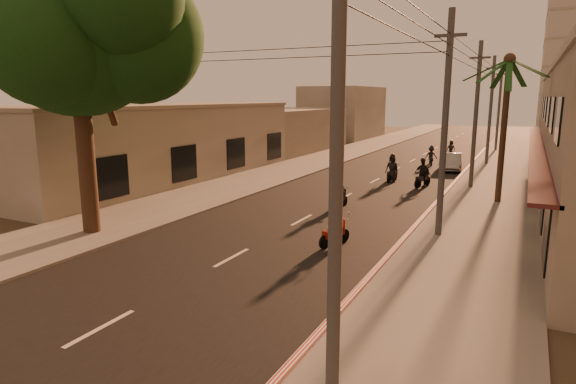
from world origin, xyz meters
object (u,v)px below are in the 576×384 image
at_px(scooter_far_a, 392,169).
at_px(scooter_far_c, 451,149).
at_px(scooter_red, 334,227).
at_px(scooter_mid_a, 339,194).
at_px(scooter_far_b, 431,156).
at_px(broadleaf_tree, 85,24).
at_px(parked_car, 451,162).
at_px(scooter_mid_b, 422,174).
at_px(palm_tree, 509,68).

relative_size(scooter_far_a, scooter_far_c, 1.16).
height_order(scooter_red, scooter_mid_a, scooter_mid_a).
xyz_separation_m(scooter_far_a, scooter_far_b, (0.90, 9.43, -0.08)).
xyz_separation_m(scooter_red, scooter_mid_a, (-2.05, 6.05, 0.02)).
bearing_deg(broadleaf_tree, scooter_red, 16.87).
bearing_deg(broadleaf_tree, parked_car, 67.24).
xyz_separation_m(scooter_mid_a, parked_car, (3.25, 16.31, -0.11)).
bearing_deg(scooter_far_c, scooter_far_b, -107.10).
xyz_separation_m(scooter_mid_a, scooter_far_a, (0.39, 9.21, 0.07)).
bearing_deg(scooter_mid_a, parked_car, 84.05).
bearing_deg(parked_car, broadleaf_tree, -122.27).
bearing_deg(scooter_mid_a, scooter_far_a, 92.90).
bearing_deg(scooter_red, scooter_mid_b, 105.84).
height_order(scooter_far_a, scooter_far_b, scooter_far_a).
bearing_deg(parked_car, scooter_far_c, 88.70).
distance_m(scooter_mid_a, scooter_far_b, 18.68).
relative_size(palm_tree, scooter_far_b, 4.87).
height_order(palm_tree, scooter_red, palm_tree).
relative_size(scooter_mid_a, scooter_far_b, 1.05).
distance_m(parked_car, scooter_far_c, 8.76).
xyz_separation_m(broadleaf_tree, scooter_mid_b, (9.96, 16.98, -7.61)).
bearing_deg(palm_tree, scooter_mid_a, -145.76).
height_order(scooter_far_b, scooter_far_c, scooter_far_b).
distance_m(broadleaf_tree, scooter_red, 12.46).
bearing_deg(scooter_far_b, scooter_red, -104.45).
relative_size(broadleaf_tree, scooter_far_a, 6.21).
relative_size(scooter_far_a, parked_car, 0.46).
xyz_separation_m(palm_tree, scooter_far_a, (-6.90, 4.25, -6.29)).
height_order(palm_tree, scooter_far_a, palm_tree).
bearing_deg(palm_tree, scooter_red, -115.46).
distance_m(scooter_far_a, scooter_far_c, 15.85).
bearing_deg(scooter_red, broadleaf_tree, -144.91).
xyz_separation_m(scooter_mid_a, scooter_far_b, (1.29, 18.64, -0.01)).
height_order(scooter_far_a, scooter_far_c, scooter_far_a).
bearing_deg(broadleaf_tree, scooter_far_c, 74.61).
height_order(scooter_red, parked_car, scooter_red).
bearing_deg(scooter_far_c, scooter_mid_b, -98.57).
height_order(broadleaf_tree, scooter_red, broadleaf_tree).
relative_size(palm_tree, scooter_far_a, 4.21).
bearing_deg(scooter_red, parked_car, 105.13).
xyz_separation_m(scooter_red, parked_car, (1.21, 22.37, -0.10)).
bearing_deg(scooter_mid_a, scooter_mid_b, 77.27).
distance_m(scooter_far_b, parked_car, 3.04).
relative_size(broadleaf_tree, scooter_far_c, 7.17).
bearing_deg(palm_tree, scooter_far_b, 113.67).
bearing_deg(scooter_far_b, scooter_far_c, 67.41).
xyz_separation_m(scooter_mid_b, scooter_far_a, (-2.25, 1.12, -0.00)).
bearing_deg(scooter_red, scooter_far_b, 109.97).
relative_size(scooter_mid_b, parked_car, 0.44).
height_order(palm_tree, parked_car, palm_tree).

